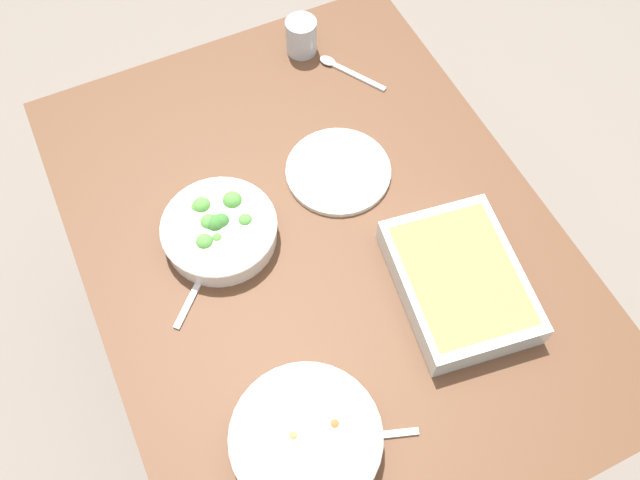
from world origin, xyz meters
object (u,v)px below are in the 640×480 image
object	(u,v)px
spoon_by_broccoli	(202,276)
spoon_spare	(343,69)
stew_bowl	(306,439)
broccoli_bowl	(220,229)
baking_dish	(460,280)
drink_cup	(301,38)
side_plate	(338,171)
spoon_by_stew	(353,438)

from	to	relation	value
spoon_by_broccoli	spoon_spare	distance (m)	0.60
stew_bowl	broccoli_bowl	world-z (taller)	broccoli_bowl
baking_dish	spoon_spare	xyz separation A→B (m)	(-0.59, 0.05, -0.03)
drink_cup	side_plate	size ratio (longest dim) A/B	0.39
baking_dish	broccoli_bowl	bearing A→B (deg)	-129.19
baking_dish	drink_cup	xyz separation A→B (m)	(-0.69, -0.01, 0.00)
drink_cup	spoon_spare	world-z (taller)	drink_cup
broccoli_bowl	baking_dish	bearing A→B (deg)	50.81
side_plate	spoon_by_broccoli	xyz separation A→B (m)	(0.11, -0.34, -0.00)
drink_cup	baking_dish	bearing A→B (deg)	0.68
drink_cup	spoon_spare	bearing A→B (deg)	31.16
broccoli_bowl	side_plate	size ratio (longest dim) A/B	1.03
baking_dish	spoon_by_stew	distance (m)	0.35
side_plate	spoon_by_broccoli	bearing A→B (deg)	-72.61
drink_cup	side_plate	bearing A→B (deg)	-12.36
broccoli_bowl	spoon_by_broccoli	world-z (taller)	broccoli_bowl
spoon_by_stew	spoon_spare	bearing A→B (deg)	154.84
side_plate	spoon_spare	bearing A→B (deg)	151.81
drink_cup	side_plate	world-z (taller)	drink_cup
spoon_by_stew	drink_cup	bearing A→B (deg)	160.87
side_plate	spoon_by_stew	world-z (taller)	side_plate
baking_dish	spoon_by_broccoli	distance (m)	0.49
side_plate	spoon_spare	xyz separation A→B (m)	(-0.26, 0.14, -0.00)
baking_dish	spoon_spare	world-z (taller)	baking_dish
baking_dish	spoon_spare	distance (m)	0.59
baking_dish	side_plate	distance (m)	0.35
drink_cup	spoon_spare	xyz separation A→B (m)	(0.10, 0.06, -0.03)
broccoli_bowl	side_plate	distance (m)	0.28
side_plate	spoon_spare	world-z (taller)	side_plate
stew_bowl	baking_dish	distance (m)	0.41
drink_cup	side_plate	distance (m)	0.36
baking_dish	spoon_by_broccoli	xyz separation A→B (m)	(-0.23, -0.43, -0.03)
side_plate	spoon_by_stew	xyz separation A→B (m)	(0.50, -0.22, -0.00)
broccoli_bowl	spoon_by_broccoli	xyz separation A→B (m)	(0.07, -0.07, -0.03)
stew_bowl	spoon_spare	distance (m)	0.85
broccoli_bowl	stew_bowl	bearing A→B (deg)	-2.16
broccoli_bowl	spoon_by_stew	bearing A→B (deg)	7.11
drink_cup	spoon_by_broccoli	bearing A→B (deg)	-42.41
broccoli_bowl	baking_dish	size ratio (longest dim) A/B	0.69
broccoli_bowl	drink_cup	xyz separation A→B (m)	(-0.39, 0.36, 0.01)
spoon_by_stew	spoon_spare	distance (m)	0.84
drink_cup	spoon_spare	size ratio (longest dim) A/B	0.53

